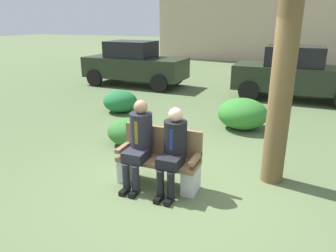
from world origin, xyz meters
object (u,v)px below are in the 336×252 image
(shrub_mid_lawn, at_px, (242,114))
(parked_car_near, at_px, (134,64))
(seated_man_left, at_px, (139,139))
(shrub_near_bench, at_px, (129,132))
(park_bench, at_px, (159,161))
(parked_car_far, at_px, (297,74))
(seated_man_right, at_px, (173,147))
(shrub_far_lawn, at_px, (120,101))

(shrub_mid_lawn, height_order, parked_car_near, parked_car_near)
(seated_man_left, relative_size, parked_car_near, 0.34)
(shrub_near_bench, distance_m, parked_car_near, 6.23)
(park_bench, distance_m, parked_car_far, 6.96)
(seated_man_right, relative_size, parked_car_near, 0.32)
(shrub_far_lawn, xyz_separation_m, parked_car_far, (4.45, 3.35, 0.54))
(parked_car_near, bearing_deg, shrub_mid_lawn, -37.44)
(shrub_near_bench, bearing_deg, seated_man_left, -55.39)
(parked_car_near, height_order, parked_car_far, same)
(seated_man_right, bearing_deg, parked_car_far, 77.42)
(shrub_near_bench, distance_m, shrub_far_lawn, 2.50)
(parked_car_near, bearing_deg, shrub_near_bench, -63.36)
(seated_man_left, distance_m, shrub_near_bench, 1.76)
(seated_man_right, xyz_separation_m, shrub_far_lawn, (-2.93, 3.47, -0.42))
(seated_man_left, height_order, shrub_near_bench, seated_man_left)
(parked_car_far, bearing_deg, shrub_near_bench, -119.32)
(shrub_far_lawn, bearing_deg, parked_car_near, 111.58)
(park_bench, bearing_deg, seated_man_left, -158.22)
(shrub_mid_lawn, xyz_separation_m, parked_car_far, (1.06, 3.52, 0.48))
(seated_man_right, distance_m, shrub_far_lawn, 4.56)
(seated_man_left, bearing_deg, shrub_near_bench, 124.61)
(park_bench, relative_size, parked_car_near, 0.32)
(park_bench, bearing_deg, seated_man_right, -23.73)
(parked_car_far, bearing_deg, seated_man_right, -102.58)
(shrub_far_lawn, height_order, parked_car_far, parked_car_far)
(shrub_near_bench, height_order, parked_car_near, parked_car_near)
(shrub_mid_lawn, bearing_deg, seated_man_left, -107.12)
(shrub_near_bench, height_order, shrub_mid_lawn, shrub_mid_lawn)
(shrub_far_lawn, relative_size, parked_car_far, 0.24)
(shrub_far_lawn, bearing_deg, park_bench, -51.62)
(shrub_near_bench, height_order, parked_car_far, parked_car_far)
(seated_man_right, height_order, shrub_far_lawn, seated_man_right)
(park_bench, xyz_separation_m, shrub_far_lawn, (-2.65, 3.35, -0.09))
(parked_car_near, bearing_deg, seated_man_left, -61.65)
(shrub_near_bench, distance_m, shrub_mid_lawn, 2.75)
(seated_man_left, height_order, shrub_far_lawn, seated_man_left)
(seated_man_right, xyz_separation_m, shrub_near_bench, (-1.52, 1.41, -0.44))
(shrub_near_bench, bearing_deg, parked_car_far, 60.68)
(parked_car_far, bearing_deg, seated_man_left, -106.95)
(shrub_far_lawn, distance_m, parked_car_near, 3.79)
(park_bench, relative_size, parked_car_far, 0.32)
(seated_man_right, height_order, shrub_mid_lawn, seated_man_right)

